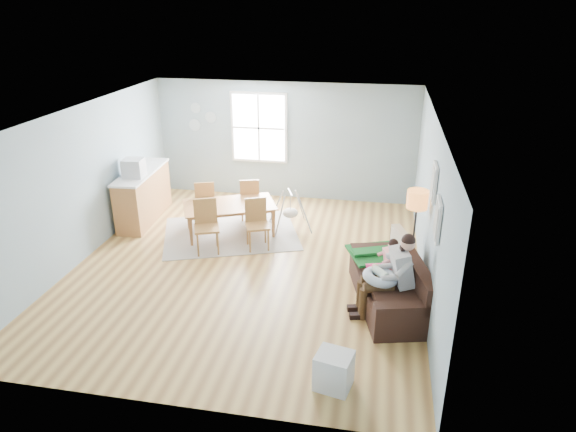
% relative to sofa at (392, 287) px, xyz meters
% --- Properties ---
extents(room, '(8.40, 9.40, 3.90)m').
position_rel_sofa_xyz_m(room, '(-2.51, 0.80, 2.13)').
color(room, olive).
extents(window, '(1.32, 0.08, 1.62)m').
position_rel_sofa_xyz_m(window, '(-3.11, 4.26, 1.36)').
color(window, silver).
rests_on(window, room).
extents(pictures, '(0.05, 1.34, 0.74)m').
position_rel_sofa_xyz_m(pictures, '(0.46, -0.25, 1.56)').
color(pictures, silver).
rests_on(pictures, room).
extents(wall_plates, '(0.67, 0.02, 0.66)m').
position_rel_sofa_xyz_m(wall_plates, '(-4.51, 4.27, 1.54)').
color(wall_plates, '#97AEB5').
rests_on(wall_plates, room).
extents(sofa, '(1.33, 2.17, 0.82)m').
position_rel_sofa_xyz_m(sofa, '(0.00, 0.00, 0.00)').
color(sofa, black).
rests_on(sofa, room).
extents(green_throw, '(1.15, 1.06, 0.04)m').
position_rel_sofa_xyz_m(green_throw, '(-0.24, 0.64, 0.23)').
color(green_throw, '#145A26').
rests_on(green_throw, sofa).
extents(beige_pillow, '(0.29, 0.52, 0.50)m').
position_rel_sofa_xyz_m(beige_pillow, '(0.08, 0.56, 0.46)').
color(beige_pillow, tan).
rests_on(beige_pillow, sofa).
extents(father, '(0.98, 0.57, 1.32)m').
position_rel_sofa_xyz_m(father, '(-0.06, -0.31, 0.41)').
color(father, '#98989B').
rests_on(father, sofa).
extents(nursing_pillow, '(0.66, 0.65, 0.21)m').
position_rel_sofa_xyz_m(nursing_pillow, '(-0.20, -0.35, 0.34)').
color(nursing_pillow, '#A8BAD3').
rests_on(nursing_pillow, father).
extents(infant, '(0.26, 0.33, 0.13)m').
position_rel_sofa_xyz_m(infant, '(-0.22, -0.32, 0.42)').
color(infant, silver).
rests_on(infant, nursing_pillow).
extents(toddler, '(0.53, 0.35, 0.79)m').
position_rel_sofa_xyz_m(toddler, '(-0.12, 0.17, 0.40)').
color(toddler, white).
rests_on(toddler, sofa).
extents(floor_lamp, '(0.33, 0.33, 1.65)m').
position_rel_sofa_xyz_m(floor_lamp, '(0.29, 0.66, 1.07)').
color(floor_lamp, black).
rests_on(floor_lamp, room).
extents(storage_cube, '(0.50, 0.46, 0.47)m').
position_rel_sofa_xyz_m(storage_cube, '(-0.70, -2.03, -0.05)').
color(storage_cube, silver).
rests_on(storage_cube, room).
extents(rug, '(3.14, 2.77, 0.01)m').
position_rel_sofa_xyz_m(rug, '(-3.19, 2.01, -0.28)').
color(rug, gray).
rests_on(rug, room).
extents(dining_table, '(2.03, 1.64, 0.63)m').
position_rel_sofa_xyz_m(dining_table, '(-3.19, 2.01, 0.02)').
color(dining_table, olive).
rests_on(dining_table, rug).
extents(chair_sw, '(0.58, 0.58, 0.99)m').
position_rel_sofa_xyz_m(chair_sw, '(-3.41, 1.24, 0.28)').
color(chair_sw, '#946033').
rests_on(chair_sw, rug).
extents(chair_se, '(0.56, 0.56, 0.95)m').
position_rel_sofa_xyz_m(chair_se, '(-2.53, 1.56, 0.25)').
color(chair_se, '#946033').
rests_on(chair_se, rug).
extents(chair_nw, '(0.54, 0.54, 0.93)m').
position_rel_sofa_xyz_m(chair_nw, '(-3.85, 2.45, 0.24)').
color(chair_nw, '#946033').
rests_on(chair_nw, rug).
extents(chair_ne, '(0.52, 0.52, 0.94)m').
position_rel_sofa_xyz_m(chair_ne, '(-2.98, 2.77, 0.24)').
color(chair_ne, '#946033').
rests_on(chair_ne, rug).
extents(counter, '(0.69, 1.96, 1.08)m').
position_rel_sofa_xyz_m(counter, '(-5.21, 2.41, 0.26)').
color(counter, olive).
rests_on(counter, room).
extents(monitor, '(0.43, 0.41, 0.37)m').
position_rel_sofa_xyz_m(monitor, '(-5.17, 2.04, 0.97)').
color(monitor, '#B0B0B5').
rests_on(monitor, counter).
extents(baby_swing, '(1.00, 1.01, 0.79)m').
position_rel_sofa_xyz_m(baby_swing, '(-2.05, 2.50, 0.07)').
color(baby_swing, '#B0B0B5').
rests_on(baby_swing, room).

